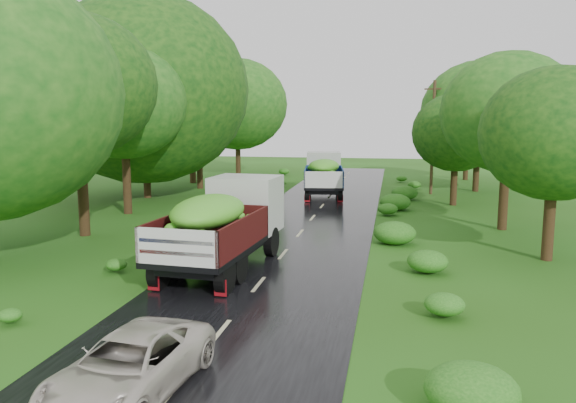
% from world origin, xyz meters
% --- Properties ---
extents(ground, '(120.00, 120.00, 0.00)m').
position_xyz_m(ground, '(0.00, 0.00, 0.00)').
color(ground, '#22480F').
rests_on(ground, ground).
extents(road, '(6.50, 80.00, 0.02)m').
position_xyz_m(road, '(0.00, 5.00, 0.01)').
color(road, black).
rests_on(road, ground).
extents(road_lines, '(0.12, 69.60, 0.00)m').
position_xyz_m(road_lines, '(0.00, 6.00, 0.02)').
color(road_lines, '#BFB78C').
rests_on(road_lines, road).
extents(truck_near, '(3.03, 7.27, 2.98)m').
position_xyz_m(truck_near, '(-1.61, 5.89, 1.69)').
color(truck_near, black).
rests_on(truck_near, ground).
extents(truck_far, '(3.19, 6.96, 2.82)m').
position_xyz_m(truck_far, '(-0.45, 24.35, 1.60)').
color(truck_far, black).
rests_on(truck_far, ground).
extents(car, '(2.33, 4.33, 1.16)m').
position_xyz_m(car, '(-0.72, -3.34, 0.60)').
color(car, beige).
rests_on(car, road).
extents(utility_pole, '(1.33, 0.37, 7.66)m').
position_xyz_m(utility_pole, '(6.66, 26.58, 3.94)').
color(utility_pole, '#382616').
rests_on(utility_pole, ground).
extents(trees_left, '(6.77, 36.32, 9.49)m').
position_xyz_m(trees_left, '(-10.65, 20.90, 6.52)').
color(trees_left, black).
rests_on(trees_left, ground).
extents(trees_right, '(5.81, 30.52, 7.31)m').
position_xyz_m(trees_right, '(9.38, 22.46, 5.01)').
color(trees_right, black).
rests_on(trees_right, ground).
extents(shrubs, '(11.90, 44.00, 0.70)m').
position_xyz_m(shrubs, '(0.00, 14.00, 0.35)').
color(shrubs, '#1C5E16').
rests_on(shrubs, ground).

